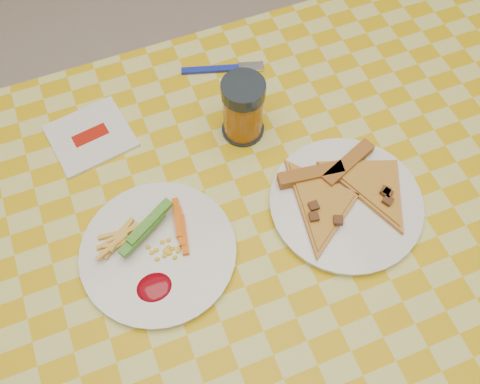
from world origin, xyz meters
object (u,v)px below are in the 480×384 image
at_px(drink_glass, 243,109).
at_px(table, 257,253).
at_px(plate_left, 159,253).
at_px(plate_right, 346,204).

bearing_deg(drink_glass, table, -104.83).
bearing_deg(plate_left, drink_glass, 39.26).
xyz_separation_m(plate_right, drink_glass, (-0.10, 0.20, 0.05)).
xyz_separation_m(plate_left, drink_glass, (0.20, 0.17, 0.05)).
relative_size(plate_left, plate_right, 0.97).
distance_m(table, plate_right, 0.17).
bearing_deg(table, plate_right, -1.94).
bearing_deg(table, drink_glass, 75.17).
bearing_deg(drink_glass, plate_right, -64.03).
bearing_deg(plate_right, drink_glass, 115.97).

